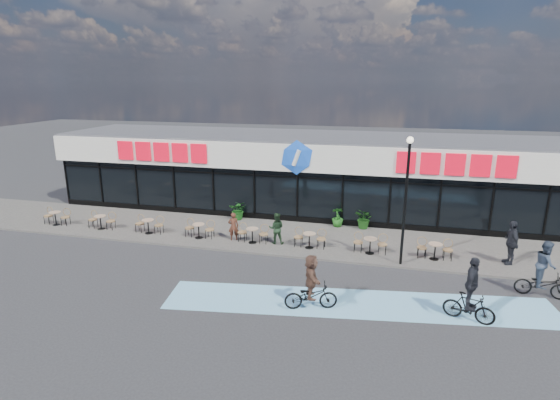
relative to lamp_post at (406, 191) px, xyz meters
name	(u,v)px	position (x,y,z in m)	size (l,w,h in m)	color
ground	(263,275)	(-5.57, -2.30, -3.36)	(120.00, 120.00, 0.00)	#28282B
sidewalk	(287,237)	(-5.57, 2.20, -3.31)	(44.00, 5.00, 0.10)	#5A5650
bike_lane	(357,303)	(-1.57, -3.80, -3.36)	(14.00, 2.20, 0.01)	#71B3D7
building	(307,172)	(-5.57, 7.63, -1.03)	(30.60, 6.57, 4.75)	black
lamp_post	(406,191)	(0.00, 0.00, 0.00)	(0.28, 0.28, 5.54)	black
bistro_set_0	(57,216)	(-18.37, 0.99, -2.81)	(1.54, 0.62, 0.90)	tan
bistro_set_1	(102,220)	(-15.53, 0.99, -2.81)	(1.54, 0.62, 0.90)	tan
bistro_set_2	(149,224)	(-12.70, 0.99, -2.81)	(1.54, 0.62, 0.90)	tan
bistro_set_3	(199,229)	(-9.86, 0.99, -2.81)	(1.54, 0.62, 0.90)	tan
bistro_set_4	(253,233)	(-7.03, 0.99, -2.81)	(1.54, 0.62, 0.90)	tan
bistro_set_5	(310,238)	(-4.19, 0.99, -2.81)	(1.54, 0.62, 0.90)	tan
bistro_set_6	(370,243)	(-1.36, 0.99, -2.81)	(1.54, 0.62, 0.90)	tan
bistro_set_7	(435,249)	(1.48, 0.99, -2.81)	(1.54, 0.62, 0.90)	tan
potted_plant_left	(239,210)	(-8.91, 4.26, -2.71)	(1.00, 0.87, 1.12)	#174E16
potted_plant_mid	(338,217)	(-3.25, 4.37, -2.73)	(0.60, 0.60, 1.07)	#1E5A19
potted_plant_right	(364,219)	(-1.82, 4.37, -2.72)	(0.99, 0.86, 1.10)	#184313
patron_left	(233,226)	(-8.05, 1.03, -2.55)	(0.52, 0.34, 1.43)	#4D281B
patron_right	(276,228)	(-5.86, 1.10, -2.49)	(0.75, 0.59, 1.55)	#1B311C
pedestrian_a	(511,242)	(4.57, 1.19, -2.29)	(1.14, 0.48, 1.95)	black
cyclist_a	(470,295)	(2.12, -4.08, -2.40)	(1.74, 1.17, 2.29)	black
cyclist_b	(543,275)	(5.04, -1.60, -2.48)	(1.90, 0.94, 2.21)	black
cyclist_c	(311,287)	(-3.16, -4.55, -2.51)	(1.99, 1.55, 2.05)	black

